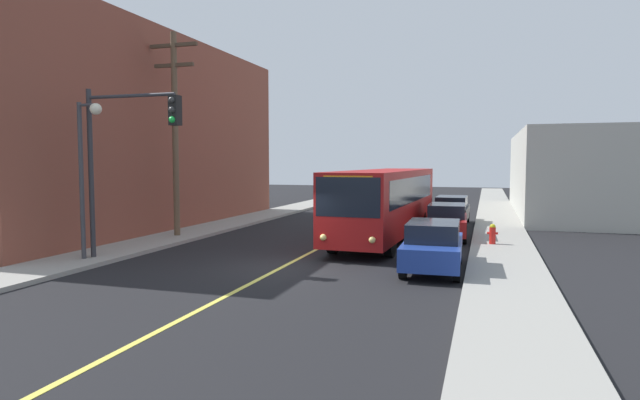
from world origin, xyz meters
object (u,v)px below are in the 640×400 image
object	(u,v)px
parked_car_blue	(433,245)
traffic_signal_left_corner	(126,141)
city_bus	(386,201)
fire_hydrant	(492,234)
parked_car_black	(452,210)
utility_pole_near	(175,124)
parked_car_red	(447,221)
street_lamp_left	(86,157)

from	to	relation	value
parked_car_blue	traffic_signal_left_corner	size ratio (longest dim) A/B	0.74
traffic_signal_left_corner	parked_car_blue	bearing A→B (deg)	10.68
city_bus	fire_hydrant	xyz separation A→B (m)	(4.65, -0.69, -1.23)
parked_car_blue	parked_car_black	size ratio (longest dim) A/B	1.00
parked_car_blue	parked_car_black	distance (m)	13.29
city_bus	parked_car_black	xyz separation A→B (m)	(2.50, 7.04, -0.98)
utility_pole_near	fire_hydrant	world-z (taller)	utility_pole_near
parked_car_red	traffic_signal_left_corner	distance (m)	14.42
city_bus	utility_pole_near	distance (m)	10.31
parked_car_blue	traffic_signal_left_corner	bearing A→B (deg)	-169.32
parked_car_blue	fire_hydrant	xyz separation A→B (m)	(1.91, 5.56, -0.26)
utility_pole_near	fire_hydrant	size ratio (longest dim) A/B	11.12
parked_car_blue	parked_car_black	world-z (taller)	same
utility_pole_near	street_lamp_left	bearing A→B (deg)	-86.45
utility_pole_near	street_lamp_left	world-z (taller)	utility_pole_near
traffic_signal_left_corner	city_bus	bearing A→B (deg)	47.12
utility_pole_near	parked_car_red	bearing A→B (deg)	16.94
street_lamp_left	fire_hydrant	xyz separation A→B (m)	(13.68, 7.86, -3.16)
parked_car_black	fire_hydrant	distance (m)	8.03
utility_pole_near	street_lamp_left	distance (m)	6.43
parked_car_blue	parked_car_red	size ratio (longest dim) A/B	1.00
utility_pole_near	city_bus	bearing A→B (deg)	13.90
parked_car_blue	parked_car_red	bearing A→B (deg)	90.76
parked_car_black	parked_car_red	bearing A→B (deg)	-88.62
parked_car_black	fire_hydrant	xyz separation A→B (m)	(2.15, -7.73, -0.26)
street_lamp_left	parked_car_black	bearing A→B (deg)	53.53
city_bus	parked_car_red	distance (m)	3.11
traffic_signal_left_corner	street_lamp_left	bearing A→B (deg)	-166.02
utility_pole_near	traffic_signal_left_corner	xyz separation A→B (m)	(1.80, -5.87, -1.00)
utility_pole_near	fire_hydrant	xyz separation A→B (m)	(14.06, 1.64, -4.72)
parked_car_red	traffic_signal_left_corner	bearing A→B (deg)	-137.05
city_bus	street_lamp_left	bearing A→B (deg)	-136.55
city_bus	parked_car_blue	bearing A→B (deg)	-66.33
parked_car_red	parked_car_black	xyz separation A→B (m)	(-0.14, 5.70, 0.00)
city_bus	traffic_signal_left_corner	xyz separation A→B (m)	(-7.61, -8.20, 2.49)
city_bus	fire_hydrant	size ratio (longest dim) A/B	14.56
parked_car_red	street_lamp_left	size ratio (longest dim) A/B	0.81
parked_car_blue	street_lamp_left	xyz separation A→B (m)	(-11.76, -2.30, 2.90)
street_lamp_left	fire_hydrant	bearing A→B (deg)	29.89
parked_car_black	utility_pole_near	world-z (taller)	utility_pole_near
city_bus	street_lamp_left	size ratio (longest dim) A/B	2.22
parked_car_black	street_lamp_left	xyz separation A→B (m)	(-11.53, -15.59, 2.90)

